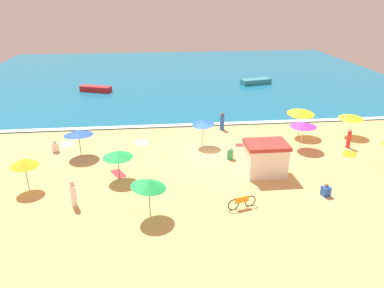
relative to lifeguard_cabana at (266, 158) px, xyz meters
The scene contains 26 objects.
ground_plane 5.20m from the lifeguard_cabana, 129.98° to the left, with size 60.00×60.00×0.00m, color #E5B26B.
ocean_water 32.07m from the lifeguard_cabana, 95.84° to the left, with size 60.00×44.00×0.10m, color #146B93.
wave_breaker_foam 10.75m from the lifeguard_cabana, 107.74° to the left, with size 57.00×0.70×0.01m, color white.
lifeguard_cabana is the anchor object (origin of this frame).
beach_umbrella_0 13.77m from the lifeguard_cabana, 161.48° to the left, with size 2.51×2.53×2.18m.
beach_umbrella_1 15.48m from the lifeguard_cabana, behind, with size 2.39×2.39×2.19m.
beach_umbrella_3 6.54m from the lifeguard_cabana, 123.14° to the left, with size 2.51×2.52×2.24m.
beach_umbrella_4 8.47m from the lifeguard_cabana, 53.47° to the left, with size 2.56×2.58×2.44m.
beach_umbrella_5 9.86m from the lifeguard_cabana, behind, with size 2.12×2.13×1.98m.
beach_umbrella_6 5.87m from the lifeguard_cabana, 44.27° to the left, with size 2.28×2.27×2.21m.
beach_umbrella_7 11.16m from the lifeguard_cabana, 33.96° to the left, with size 2.78×2.79×2.02m.
beach_umbrella_8 8.96m from the lifeguard_cabana, 151.08° to the right, with size 2.04×2.00×2.33m.
parked_bicycle 4.89m from the lifeguard_cabana, 121.85° to the right, with size 1.77×0.55×0.76m.
beachgoer_0 8.95m from the lifeguard_cabana, 98.74° to the left, with size 0.43×0.43×1.61m.
beachgoer_1 3.26m from the lifeguard_cabana, 125.88° to the left, with size 0.51×0.51×0.96m.
beachgoer_2 8.78m from the lifeguard_cabana, 25.25° to the left, with size 0.44×0.44×1.58m.
beachgoer_4 16.05m from the lifeguard_cabana, 160.61° to the left, with size 0.46×0.46×0.96m.
beachgoer_5 4.43m from the lifeguard_cabana, 48.50° to the right, with size 0.55×0.55×0.82m.
beachgoer_6 12.53m from the lifeguard_cabana, 166.79° to the right, with size 0.46×0.46×1.64m.
beach_towel_0 16.13m from the lifeguard_cabana, 155.13° to the left, with size 1.17×1.36×0.01m.
beach_towel_1 5.23m from the lifeguard_cabana, 93.60° to the left, with size 1.22×0.74×0.01m.
beach_towel_2 7.95m from the lifeguard_cabana, 18.43° to the left, with size 1.53×1.62×0.01m.
beach_towel_3 10.76m from the lifeguard_cabana, 142.77° to the left, with size 1.20×1.39×0.01m.
beach_towel_4 10.10m from the lifeguard_cabana, behind, with size 1.24×1.59×0.01m.
small_boat_0 26.13m from the lifeguard_cabana, 76.23° to the left, with size 4.19×2.29×0.65m.
small_boat_1 27.63m from the lifeguard_cabana, 121.56° to the left, with size 4.00×2.41×0.66m.
Camera 1 is at (-4.06, -25.87, 11.65)m, focal length 34.53 mm.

